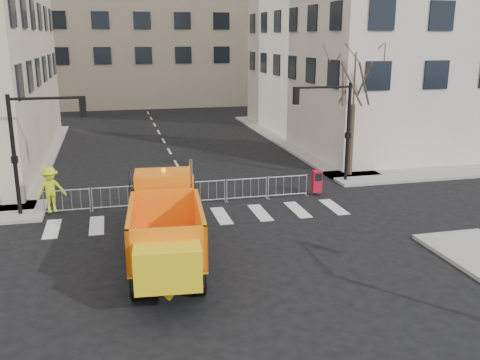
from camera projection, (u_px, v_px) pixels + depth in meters
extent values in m
plane|color=black|center=(234.00, 267.00, 18.54)|extent=(120.00, 120.00, 0.00)
cube|color=gray|center=(195.00, 196.00, 26.50)|extent=(64.00, 5.00, 0.15)
cube|color=#BDAA91|center=(136.00, 0.00, 64.23)|extent=(30.00, 18.00, 24.00)
cylinder|color=black|center=(14.00, 157.00, 23.05)|extent=(0.18, 0.18, 5.40)
cylinder|color=black|center=(348.00, 134.00, 28.70)|extent=(0.18, 0.18, 5.40)
cube|color=black|center=(166.00, 241.00, 18.52)|extent=(2.71, 6.83, 0.42)
cylinder|color=black|center=(140.00, 229.00, 20.78)|extent=(0.41, 1.04, 1.02)
cylinder|color=black|center=(190.00, 226.00, 21.06)|extent=(0.41, 1.04, 1.02)
cylinder|color=black|center=(137.00, 267.00, 17.33)|extent=(0.41, 1.04, 1.02)
cylinder|color=black|center=(197.00, 263.00, 17.61)|extent=(0.41, 1.04, 1.02)
cylinder|color=black|center=(136.00, 283.00, 16.18)|extent=(0.41, 1.04, 1.02)
cylinder|color=black|center=(200.00, 279.00, 16.46)|extent=(0.41, 1.04, 1.02)
cube|color=orange|center=(164.00, 198.00, 21.18)|extent=(2.07, 1.65, 0.93)
cube|color=orange|center=(164.00, 194.00, 19.89)|extent=(2.25, 1.66, 1.67)
cylinder|color=silver|center=(191.00, 189.00, 19.28)|extent=(0.13, 0.13, 2.22)
cube|color=orange|center=(166.00, 227.00, 17.03)|extent=(2.67, 4.26, 1.53)
cube|color=yellow|center=(168.00, 268.00, 14.72)|extent=(1.93, 1.09, 1.20)
cube|color=brown|center=(165.00, 208.00, 22.93)|extent=(3.00, 0.79, 1.04)
imported|color=black|center=(164.00, 195.00, 23.70)|extent=(0.79, 0.66, 1.84)
imported|color=black|center=(188.00, 194.00, 24.00)|extent=(1.00, 0.85, 1.82)
imported|color=black|center=(184.00, 196.00, 23.54)|extent=(0.76, 1.20, 1.90)
imported|color=#C0DA19|center=(51.00, 189.00, 23.69)|extent=(1.50, 1.14, 2.06)
cube|color=#B70E24|center=(317.00, 181.00, 26.84)|extent=(0.49, 0.44, 1.10)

